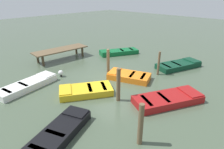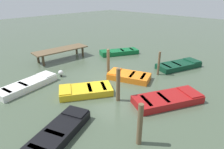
% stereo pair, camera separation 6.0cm
% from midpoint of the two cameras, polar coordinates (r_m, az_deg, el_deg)
% --- Properties ---
extents(ground_plane, '(80.00, 80.00, 0.00)m').
position_cam_midpoint_polar(ground_plane, '(13.55, -0.13, -1.36)').
color(ground_plane, '#475642').
extents(dock_segment, '(4.93, 1.81, 0.95)m').
position_cam_midpoint_polar(dock_segment, '(17.95, -15.06, 6.89)').
color(dock_segment, brown).
rests_on(dock_segment, ground_plane).
extents(rowboat_red, '(4.05, 3.02, 0.46)m').
position_cam_midpoint_polar(rowboat_red, '(11.14, 16.14, -6.96)').
color(rowboat_red, maroon).
rests_on(rowboat_red, ground_plane).
extents(rowboat_white, '(3.92, 1.87, 0.46)m').
position_cam_midpoint_polar(rowboat_white, '(13.38, -23.74, -2.80)').
color(rowboat_white, silver).
rests_on(rowboat_white, ground_plane).
extents(rowboat_yellow, '(3.40, 2.90, 0.46)m').
position_cam_midpoint_polar(rowboat_yellow, '(11.68, -7.98, -4.71)').
color(rowboat_yellow, gold).
rests_on(rowboat_yellow, ground_plane).
extents(rowboat_green, '(3.87, 2.80, 0.46)m').
position_cam_midpoint_polar(rowboat_green, '(19.03, 1.89, 6.68)').
color(rowboat_green, '#0F602D').
rests_on(rowboat_green, ground_plane).
extents(rowboat_black, '(3.54, 2.34, 0.46)m').
position_cam_midpoint_polar(rowboat_black, '(8.75, -15.44, -16.14)').
color(rowboat_black, black).
rests_on(rowboat_black, ground_plane).
extents(rowboat_dark_green, '(3.93, 2.57, 0.46)m').
position_cam_midpoint_polar(rowboat_dark_green, '(16.45, 19.03, 2.68)').
color(rowboat_dark_green, '#0C3823').
rests_on(rowboat_dark_green, ground_plane).
extents(rowboat_orange, '(2.41, 3.18, 0.46)m').
position_cam_midpoint_polar(rowboat_orange, '(13.55, 4.86, -0.46)').
color(rowboat_orange, orange).
rests_on(rowboat_orange, ground_plane).
extents(mooring_piling_far_right, '(0.22, 0.22, 1.93)m').
position_cam_midpoint_polar(mooring_piling_far_right, '(10.55, 1.74, -3.12)').
color(mooring_piling_far_right, brown).
rests_on(mooring_piling_far_right, ground_plane).
extents(mooring_piling_mid_left, '(0.22, 0.22, 1.81)m').
position_cam_midpoint_polar(mooring_piling_mid_left, '(14.40, -1.28, 4.03)').
color(mooring_piling_mid_left, brown).
rests_on(mooring_piling_mid_left, ground_plane).
extents(mooring_piling_mid_right, '(0.21, 0.21, 1.85)m').
position_cam_midpoint_polar(mooring_piling_mid_right, '(7.78, 8.25, -14.44)').
color(mooring_piling_mid_right, brown).
rests_on(mooring_piling_mid_right, ground_plane).
extents(mooring_piling_near_left, '(0.17, 0.17, 1.76)m').
position_cam_midpoint_polar(mooring_piling_near_left, '(14.37, 13.54, 3.22)').
color(mooring_piling_near_left, brown).
rests_on(mooring_piling_near_left, ground_plane).
extents(marker_buoy, '(0.36, 0.36, 0.48)m').
position_cam_midpoint_polar(marker_buoy, '(14.34, -15.06, 0.46)').
color(marker_buoy, '#262626').
rests_on(marker_buoy, ground_plane).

